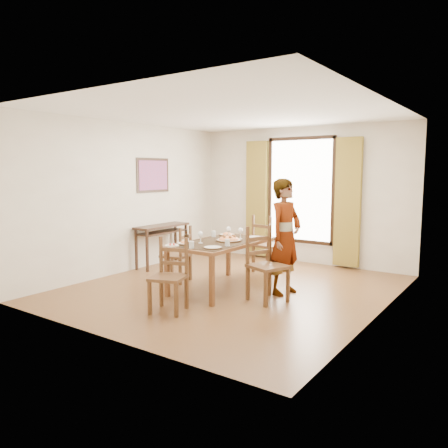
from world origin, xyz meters
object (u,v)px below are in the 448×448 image
Objects in this scene: man at (285,237)px; pasta_platter at (229,238)px; dining_table at (221,245)px; console_table at (162,231)px.

pasta_platter is at bearing 116.98° from man.
dining_table is 1.00m from man.
dining_table is (1.91, -0.72, 0.00)m from console_table.
man is (0.92, 0.35, 0.17)m from dining_table.
man is at bearing 18.90° from pasta_platter.
man is (2.83, -0.37, 0.18)m from console_table.
pasta_platter reaches higher than console_table.
console_table is 2.04m from dining_table.
console_table is 0.70× the size of man.
console_table is 3.00× the size of pasta_platter.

